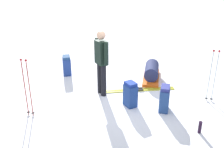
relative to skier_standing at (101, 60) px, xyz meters
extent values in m
plane|color=white|center=(0.39, -0.11, -0.95)|extent=(80.00, 80.00, 0.00)
cylinder|color=black|center=(-0.09, 0.05, -0.53)|extent=(0.14, 0.14, 0.85)
cylinder|color=black|center=(0.09, -0.05, -0.53)|extent=(0.14, 0.14, 0.85)
cube|color=black|center=(0.00, 0.00, 0.20)|extent=(0.40, 0.35, 0.60)
cylinder|color=black|center=(-0.21, 0.11, 0.23)|extent=(0.09, 0.09, 0.58)
cylinder|color=black|center=(0.21, -0.11, 0.23)|extent=(0.09, 0.09, 0.58)
sphere|color=tan|center=(0.00, 0.00, 0.64)|extent=(0.22, 0.22, 0.22)
cube|color=gold|center=(0.72, 0.78, -0.94)|extent=(1.50, 1.25, 0.02)
cube|color=black|center=(0.72, 0.78, -0.92)|extent=(0.15, 0.14, 0.03)
cube|color=gold|center=(0.79, 0.70, -0.94)|extent=(1.50, 1.25, 0.02)
cube|color=black|center=(0.79, 0.70, -0.92)|extent=(0.15, 0.14, 0.03)
cube|color=navy|center=(-1.65, 0.49, -0.69)|extent=(0.41, 0.40, 0.52)
cube|color=navy|center=(-1.65, 0.49, -0.39)|extent=(0.37, 0.36, 0.08)
cube|color=navy|center=(0.93, -0.14, -0.68)|extent=(0.38, 0.35, 0.54)
cube|color=navy|center=(0.93, -0.14, -0.37)|extent=(0.34, 0.31, 0.08)
cube|color=navy|center=(1.70, 0.10, -0.68)|extent=(0.31, 0.40, 0.54)
cube|color=navy|center=(1.70, 0.10, -0.37)|extent=(0.28, 0.36, 0.08)
cylinder|color=maroon|center=(-0.82, -1.76, -0.30)|extent=(0.02, 0.02, 1.30)
sphere|color=#A51919|center=(-0.82, -1.76, 0.38)|extent=(0.05, 0.05, 0.05)
cylinder|color=black|center=(-0.82, -1.76, -0.89)|extent=(0.07, 0.07, 0.01)
cylinder|color=maroon|center=(-0.71, -1.72, -0.30)|extent=(0.02, 0.02, 1.30)
sphere|color=#A51919|center=(-0.71, -1.72, 0.38)|extent=(0.05, 0.05, 0.05)
cylinder|color=black|center=(-0.71, -1.72, -0.89)|extent=(0.07, 0.07, 0.01)
cylinder|color=#AEBBB9|center=(2.42, 1.12, -0.31)|extent=(0.02, 0.02, 1.29)
sphere|color=#A51919|center=(2.42, 1.12, 0.36)|extent=(0.05, 0.05, 0.05)
cylinder|color=black|center=(2.42, 1.12, -0.89)|extent=(0.07, 0.07, 0.01)
cylinder|color=#AEBBB9|center=(2.53, 1.16, -0.31)|extent=(0.02, 0.02, 1.29)
sphere|color=#A51919|center=(2.53, 1.16, 0.36)|extent=(0.05, 0.05, 0.05)
cylinder|color=black|center=(2.53, 1.16, -0.89)|extent=(0.07, 0.07, 0.01)
cube|color=#E15616|center=(0.69, 1.58, -0.91)|extent=(0.89, 1.32, 0.09)
cylinder|color=#232950|center=(0.69, 1.58, -0.66)|extent=(0.70, 0.95, 0.40)
cylinder|color=black|center=(2.66, -0.34, -0.82)|extent=(0.07, 0.07, 0.26)
camera|label=1|loc=(3.58, -5.06, 2.26)|focal=42.10mm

